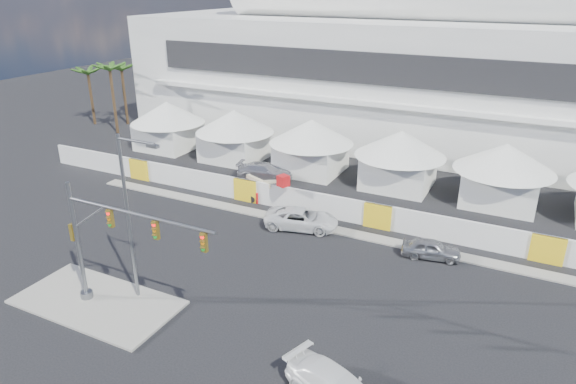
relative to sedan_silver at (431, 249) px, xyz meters
The scene contains 12 objects.
ground 15.84m from the sedan_silver, 132.97° to the right, with size 160.00×160.00×0.00m, color black.
median_island 22.24m from the sedan_silver, 139.03° to the right, with size 10.00×5.00×0.15m, color gray.
stadium 31.25m from the sedan_silver, 93.97° to the left, with size 80.00×24.80×21.98m.
tent_row 16.32m from the sedan_silver, 129.62° to the left, with size 53.40×8.40×5.40m.
hoarding_fence 5.62m from the sedan_silver, 148.57° to the left, with size 70.00×0.25×2.00m, color silver.
palm_cluster 48.14m from the sedan_silver, 157.94° to the left, with size 10.60×10.60×8.55m.
sedan_silver is the anchor object (origin of this frame).
pickup_curb 10.10m from the sedan_silver, behind, with size 5.72×2.64×1.59m, color white.
lot_car_c 19.85m from the sedan_silver, 154.75° to the left, with size 5.41×2.20×1.57m, color silver.
traffic_mast 21.56m from the sedan_silver, 136.84° to the right, with size 10.17×0.73×7.51m.
streetlight_median 20.32m from the sedan_silver, 138.74° to the right, with size 2.82×0.28×10.20m.
boom_lift 16.62m from the sedan_silver, 166.21° to the left, with size 6.66×2.61×3.26m.
Camera 1 is at (15.96, -21.15, 17.96)m, focal length 32.00 mm.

